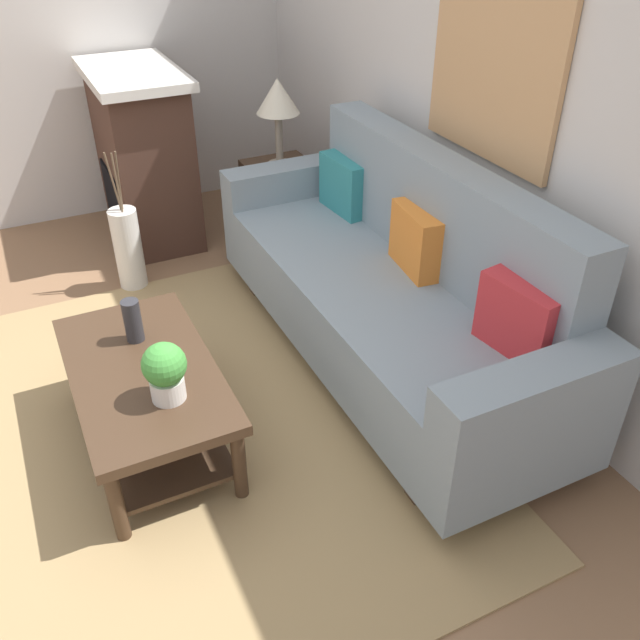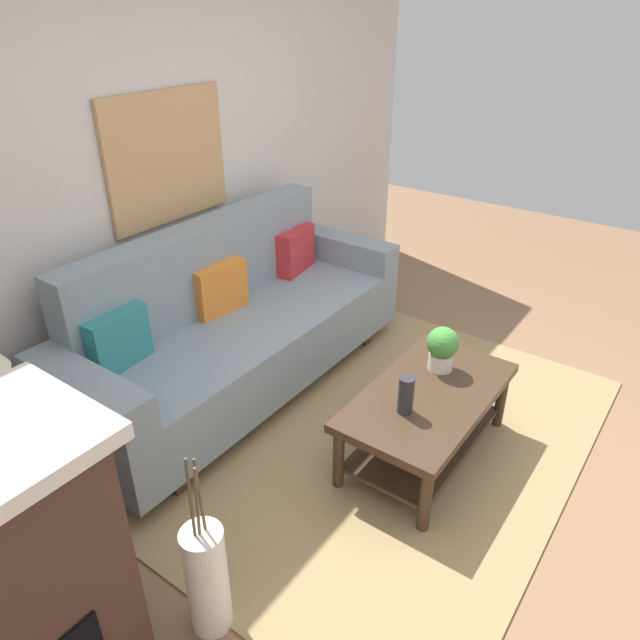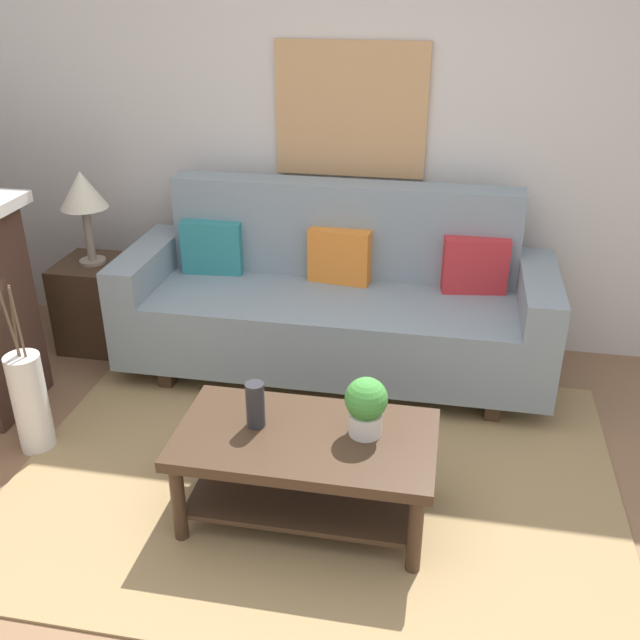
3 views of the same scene
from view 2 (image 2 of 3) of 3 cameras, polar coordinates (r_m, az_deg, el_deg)
name	(u,v)px [view 2 (image 2 of 3)]	position (r m, az deg, el deg)	size (l,w,h in m)	color
ground_plane	(460,472)	(3.43, 13.38, -14.12)	(9.33, 9.33, 0.00)	#8C6647
wall_back	(172,170)	(3.87, -14.14, 13.97)	(5.33, 0.10, 2.70)	silver
area_rug	(381,436)	(3.57, 5.95, -11.12)	(2.82, 2.08, 0.01)	#A38456
couch	(237,328)	(3.79, -8.05, -0.79)	(2.44, 0.84, 1.08)	gray
throw_pillow_teal	(118,340)	(3.33, -19.03, -1.80)	(0.36, 0.12, 0.32)	teal
throw_pillow_orange	(220,288)	(3.76, -9.69, 3.06)	(0.36, 0.12, 0.32)	orange
throw_pillow_crimson	(296,250)	(4.28, -2.39, 6.78)	(0.36, 0.12, 0.32)	red
coffee_table	(427,409)	(3.30, 10.34, -8.53)	(1.10, 0.60, 0.43)	#422D1E
tabletop_vase	(406,395)	(3.01, 8.33, -7.20)	(0.08, 0.08, 0.21)	#2D2D33
potted_plant_tabletop	(442,347)	(3.36, 11.77, -2.61)	(0.18, 0.18, 0.26)	white
side_table	(13,484)	(3.22, -27.63, -13.90)	(0.44, 0.44, 0.56)	#422D1E
floor_vase	(207,580)	(2.59, -10.89, -23.49)	(0.17, 0.17, 0.52)	white
floor_vase_branch_a	(200,495)	(2.27, -11.58, -16.33)	(0.01, 0.01, 0.36)	brown
floor_vase_branch_b	(190,498)	(2.27, -12.47, -16.53)	(0.01, 0.01, 0.36)	brown
floor_vase_branch_c	(197,502)	(2.25, -11.83, -16.94)	(0.01, 0.01, 0.36)	brown
framed_painting	(168,158)	(3.74, -14.55, 15.01)	(0.88, 0.03, 0.76)	tan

